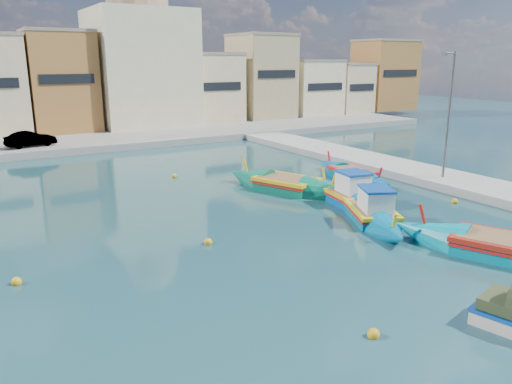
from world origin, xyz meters
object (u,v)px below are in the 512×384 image
object	(u,v)px
luzzu_turquoise_cabin	(372,214)
luzzu_green	(287,186)
luzzu_blue_cabin	(348,197)
church_block	(140,51)
luzzu_cyan_mid	(352,175)
luzzu_cyan_south	(502,250)
quay_street_lamp	(448,115)

from	to	relation	value
luzzu_turquoise_cabin	luzzu_green	size ratio (longest dim) A/B	0.92
luzzu_turquoise_cabin	luzzu_blue_cabin	distance (m)	3.15
church_block	luzzu_cyan_mid	world-z (taller)	church_block
church_block	luzzu_cyan_south	xyz separation A→B (m)	(-0.12, -43.02, -8.11)
luzzu_cyan_mid	luzzu_cyan_south	bearing A→B (deg)	-106.67
luzzu_turquoise_cabin	luzzu_green	world-z (taller)	luzzu_turquoise_cabin
luzzu_blue_cabin	quay_street_lamp	bearing A→B (deg)	0.36
quay_street_lamp	luzzu_blue_cabin	xyz separation A→B (m)	(-7.62, -0.05, -4.00)
church_block	luzzu_turquoise_cabin	bearing A→B (deg)	-91.97
quay_street_lamp	luzzu_cyan_mid	bearing A→B (deg)	131.11
church_block	luzzu_green	size ratio (longest dim) A/B	2.11
quay_street_lamp	church_block	bearing A→B (deg)	102.35
luzzu_green	quay_street_lamp	bearing A→B (deg)	-23.06
luzzu_green	luzzu_blue_cabin	bearing A→B (deg)	-70.39
luzzu_turquoise_cabin	luzzu_cyan_south	bearing A→B (deg)	-79.22
luzzu_turquoise_cabin	luzzu_cyan_mid	distance (m)	8.78
church_block	luzzu_cyan_south	distance (m)	43.78
quay_street_lamp	luzzu_blue_cabin	distance (m)	8.61
quay_street_lamp	luzzu_blue_cabin	size ratio (longest dim) A/B	0.99
luzzu_turquoise_cabin	luzzu_cyan_south	xyz separation A→B (m)	(1.15, -6.02, -0.03)
luzzu_turquoise_cabin	quay_street_lamp	bearing A→B (deg)	18.99
church_block	quay_street_lamp	size ratio (longest dim) A/B	2.39
luzzu_blue_cabin	luzzu_cyan_mid	bearing A→B (deg)	46.39
quay_street_lamp	luzzu_cyan_south	size ratio (longest dim) A/B	0.88
luzzu_cyan_south	quay_street_lamp	bearing A→B (deg)	50.01
quay_street_lamp	luzzu_cyan_south	distance (m)	12.45
luzzu_blue_cabin	luzzu_green	size ratio (longest dim) A/B	0.89
quay_street_lamp	luzzu_green	xyz separation A→B (m)	(-9.01, 3.83, -4.04)
luzzu_blue_cabin	luzzu_cyan_south	xyz separation A→B (m)	(0.06, -8.97, -0.04)
luzzu_turquoise_cabin	luzzu_cyan_mid	size ratio (longest dim) A/B	1.03
quay_street_lamp	luzzu_cyan_mid	world-z (taller)	quay_street_lamp
luzzu_green	luzzu_cyan_south	bearing A→B (deg)	-83.61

